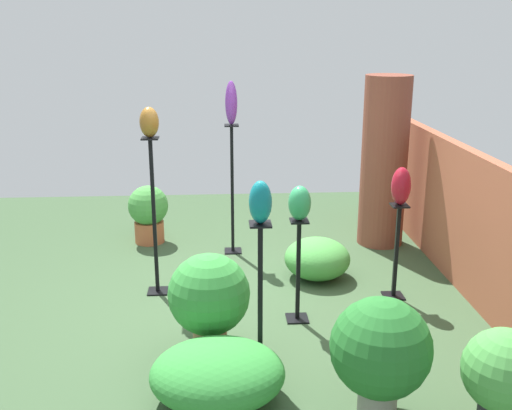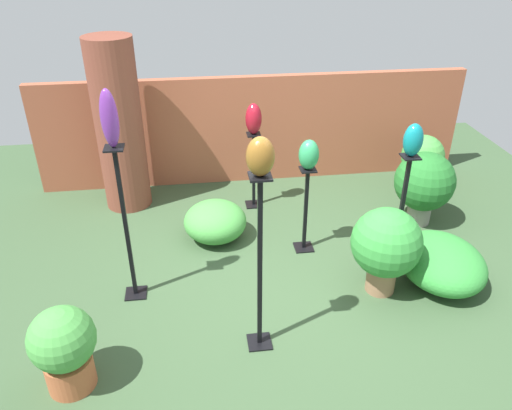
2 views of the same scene
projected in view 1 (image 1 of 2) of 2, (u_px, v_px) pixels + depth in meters
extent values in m
plane|color=#385133|center=(235.00, 306.00, 5.75)|extent=(8.00, 8.00, 0.00)
cube|color=#9E5138|center=(479.00, 231.00, 5.69)|extent=(5.60, 0.12, 1.42)
cylinder|color=brown|center=(384.00, 162.00, 7.15)|extent=(0.55, 0.55, 2.04)
cube|color=black|center=(297.00, 318.00, 5.49)|extent=(0.20, 0.20, 0.01)
cube|color=black|center=(298.00, 271.00, 5.35)|extent=(0.04, 0.04, 0.96)
cube|color=black|center=(299.00, 221.00, 5.22)|extent=(0.16, 0.16, 0.01)
cube|color=black|center=(158.00, 291.00, 6.05)|extent=(0.20, 0.20, 0.01)
cube|color=black|center=(154.00, 218.00, 5.83)|extent=(0.04, 0.04, 1.58)
cube|color=black|center=(150.00, 138.00, 5.60)|extent=(0.16, 0.16, 0.02)
cube|color=black|center=(393.00, 296.00, 5.94)|extent=(0.20, 0.20, 0.01)
cube|color=black|center=(396.00, 252.00, 5.81)|extent=(0.04, 0.04, 0.95)
cube|color=black|center=(400.00, 205.00, 5.68)|extent=(0.16, 0.16, 0.01)
cube|color=black|center=(233.00, 251.00, 7.13)|extent=(0.20, 0.20, 0.01)
cube|color=black|center=(232.00, 190.00, 6.92)|extent=(0.04, 0.04, 1.52)
cube|color=black|center=(231.00, 125.00, 6.70)|extent=(0.16, 0.16, 0.02)
cube|color=black|center=(260.00, 372.00, 4.64)|extent=(0.20, 0.20, 0.01)
cube|color=black|center=(260.00, 301.00, 4.47)|extent=(0.04, 0.04, 1.22)
cube|color=black|center=(260.00, 224.00, 4.29)|extent=(0.16, 0.16, 0.02)
ellipsoid|color=#2D9356|center=(300.00, 203.00, 5.17)|extent=(0.20, 0.20, 0.31)
ellipsoid|color=brown|center=(149.00, 122.00, 5.56)|extent=(0.20, 0.18, 0.29)
ellipsoid|color=maroon|center=(401.00, 186.00, 5.62)|extent=(0.19, 0.18, 0.36)
ellipsoid|color=#6B2D8C|center=(231.00, 103.00, 6.63)|extent=(0.14, 0.14, 0.48)
ellipsoid|color=#0F727A|center=(260.00, 202.00, 4.25)|extent=(0.18, 0.17, 0.31)
cylinder|color=gray|center=(377.00, 401.00, 4.08)|extent=(0.27, 0.27, 0.25)
sphere|color=#236B28|center=(381.00, 348.00, 3.96)|extent=(0.68, 0.68, 0.68)
sphere|color=#479942|center=(505.00, 371.00, 3.73)|extent=(0.54, 0.54, 0.54)
cylinder|color=#936B4C|center=(210.00, 340.00, 4.85)|extent=(0.28, 0.28, 0.27)
sphere|color=#338C38|center=(209.00, 294.00, 4.73)|extent=(0.66, 0.66, 0.66)
cylinder|color=#B25B38|center=(150.00, 232.00, 7.42)|extent=(0.36, 0.36, 0.26)
sphere|color=#479942|center=(148.00, 205.00, 7.32)|extent=(0.49, 0.49, 0.49)
ellipsoid|color=#338C38|center=(218.00, 374.00, 4.23)|extent=(0.81, 0.96, 0.43)
ellipsoid|color=#479942|center=(317.00, 259.00, 6.34)|extent=(0.69, 0.70, 0.43)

